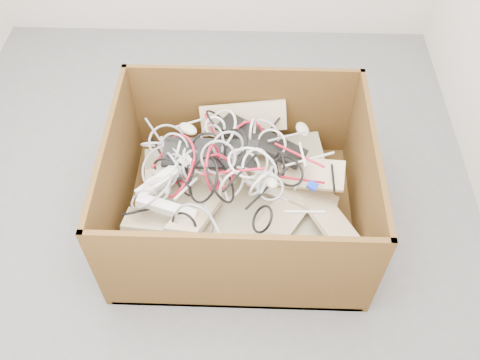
{
  "coord_description": "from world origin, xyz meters",
  "views": [
    {
      "loc": [
        0.27,
        -1.7,
        2.25
      ],
      "look_at": [
        0.22,
        -0.14,
        0.3
      ],
      "focal_mm": 38.65,
      "sensor_mm": 36.0,
      "label": 1
    }
  ],
  "objects_px": {
    "power_strip_right": "(167,208)",
    "vga_plug": "(313,186)",
    "power_strip_left": "(165,177)",
    "cardboard_box": "(237,202)"
  },
  "relations": [
    {
      "from": "power_strip_right",
      "to": "power_strip_left",
      "type": "bearing_deg",
      "value": 110.25
    },
    {
      "from": "cardboard_box",
      "to": "power_strip_right",
      "type": "bearing_deg",
      "value": -148.99
    },
    {
      "from": "power_strip_left",
      "to": "power_strip_right",
      "type": "bearing_deg",
      "value": -117.44
    },
    {
      "from": "power_strip_left",
      "to": "vga_plug",
      "type": "relative_size",
      "value": 6.7
    },
    {
      "from": "cardboard_box",
      "to": "power_strip_right",
      "type": "distance_m",
      "value": 0.41
    },
    {
      "from": "power_strip_right",
      "to": "vga_plug",
      "type": "distance_m",
      "value": 0.68
    },
    {
      "from": "cardboard_box",
      "to": "vga_plug",
      "type": "distance_m",
      "value": 0.42
    },
    {
      "from": "power_strip_right",
      "to": "cardboard_box",
      "type": "bearing_deg",
      "value": 42.76
    },
    {
      "from": "power_strip_right",
      "to": "vga_plug",
      "type": "bearing_deg",
      "value": 23.36
    },
    {
      "from": "power_strip_right",
      "to": "vga_plug",
      "type": "relative_size",
      "value": 6.15
    }
  ]
}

